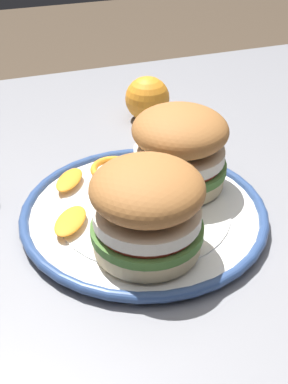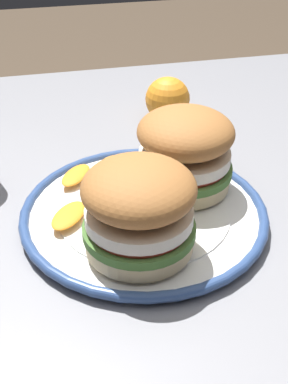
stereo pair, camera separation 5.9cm
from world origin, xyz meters
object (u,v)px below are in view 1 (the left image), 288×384
dining_table (139,273)px  sandwich_half_left (179,147)px  whole_orange (147,99)px  dinner_plate (144,213)px  sandwich_half_right (147,208)px

dining_table → sandwich_half_left: size_ratio=6.96×
dining_table → sandwich_half_left: sandwich_half_left is taller
sandwich_half_left → whole_orange: size_ratio=2.29×
whole_orange → dining_table: bearing=67.7°
dining_table → dinner_plate: bearing=90.2°
dining_table → sandwich_half_right: sandwich_half_right is taller
sandwich_half_left → sandwich_half_right: bearing=52.6°
dinner_plate → sandwich_half_right: (0.02, 0.07, 0.06)m
dinner_plate → sandwich_half_left: size_ratio=1.79×
dining_table → whole_orange: 0.29m
dinner_plate → dining_table: bearing=-89.8°
sandwich_half_left → whole_orange: sandwich_half_left is taller
dining_table → whole_orange: size_ratio=15.93×
dining_table → sandwich_half_right: bearing=76.5°
dinner_plate → sandwich_half_right: size_ratio=1.79×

